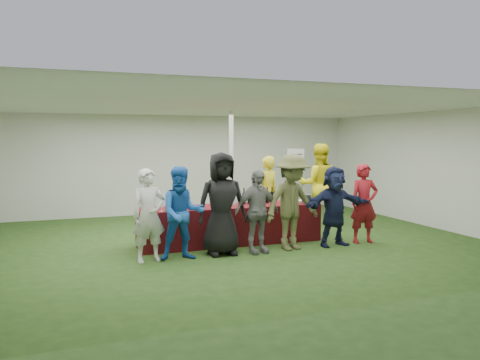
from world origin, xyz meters
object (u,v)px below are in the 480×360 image
object	(u,v)px
staff_pourer	(267,193)
customer_0	(149,215)
customer_3	(257,211)
dump_bucket	(307,199)
staff_back	(319,185)
customer_5	(334,206)
customer_4	(292,202)
customer_6	(364,203)
wine_list_sign	(296,167)
customer_1	(182,213)
customer_2	(222,204)
serving_table	(230,224)

from	to	relation	value
staff_pourer	customer_0	bearing A→B (deg)	15.31
customer_3	dump_bucket	bearing A→B (deg)	17.38
dump_bucket	staff_pourer	distance (m)	1.33
staff_back	customer_5	bearing A→B (deg)	89.22
customer_4	customer_0	bearing A→B (deg)	167.11
customer_4	customer_3	bearing A→B (deg)	170.06
customer_4	customer_6	size ratio (longest dim) A/B	1.13
wine_list_sign	customer_0	xyz separation A→B (m)	(-4.46, -3.43, -0.53)
customer_1	customer_2	xyz separation A→B (m)	(0.74, 0.12, 0.12)
customer_2	customer_4	size ratio (longest dim) A/B	1.03
staff_back	customer_3	xyz separation A→B (m)	(-2.43, -2.06, -0.22)
staff_pourer	staff_back	world-z (taller)	staff_back
staff_pourer	customer_2	world-z (taller)	customer_2
staff_back	serving_table	bearing A→B (deg)	44.73
serving_table	customer_6	bearing A→B (deg)	-18.65
serving_table	customer_0	distance (m)	1.96
customer_0	staff_back	bearing A→B (deg)	14.34
serving_table	customer_6	xyz separation A→B (m)	(2.51, -0.85, 0.41)
customer_2	customer_5	world-z (taller)	customer_2
customer_4	customer_5	xyz separation A→B (m)	(0.90, -0.00, -0.12)
staff_pourer	customer_2	distance (m)	2.50
customer_2	customer_4	bearing A→B (deg)	-3.55
customer_3	customer_4	size ratio (longest dim) A/B	0.85
customer_2	customer_5	bearing A→B (deg)	-1.97
customer_6	serving_table	bearing A→B (deg)	170.00
dump_bucket	staff_back	distance (m)	1.73
customer_0	wine_list_sign	bearing A→B (deg)	27.33
dump_bucket	customer_0	xyz separation A→B (m)	(-3.30, -0.62, -0.06)
serving_table	wine_list_sign	bearing A→B (deg)	43.52
dump_bucket	serving_table	bearing A→B (deg)	172.03
serving_table	customer_3	size ratio (longest dim) A/B	2.38
customer_3	customer_1	bearing A→B (deg)	170.69
dump_bucket	customer_3	xyz separation A→B (m)	(-1.38, -0.69, -0.08)
customer_6	customer_0	bearing A→B (deg)	-171.46
customer_0	customer_5	distance (m)	3.54
customer_1	customer_4	xyz separation A→B (m)	(2.08, 0.02, 0.09)
customer_2	customer_6	bearing A→B (deg)	-0.62
serving_table	dump_bucket	size ratio (longest dim) A/B	16.88
wine_list_sign	serving_table	bearing A→B (deg)	-136.48
serving_table	customer_1	world-z (taller)	customer_1
customer_4	customer_6	world-z (taller)	customer_4
staff_back	customer_1	xyz separation A→B (m)	(-3.79, -2.05, -0.18)
staff_pourer	staff_back	xyz separation A→B (m)	(1.38, 0.08, 0.14)
dump_bucket	customer_4	xyz separation A→B (m)	(-0.67, -0.66, 0.05)
customer_1	customer_6	xyz separation A→B (m)	(3.68, 0.05, -0.01)
customer_5	customer_2	bearing A→B (deg)	172.89
customer_5	customer_6	size ratio (longest dim) A/B	0.98
serving_table	customer_0	xyz separation A→B (m)	(-1.73, -0.84, 0.41)
staff_pourer	customer_1	xyz separation A→B (m)	(-2.42, -1.97, -0.04)
dump_bucket	wine_list_sign	distance (m)	3.08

